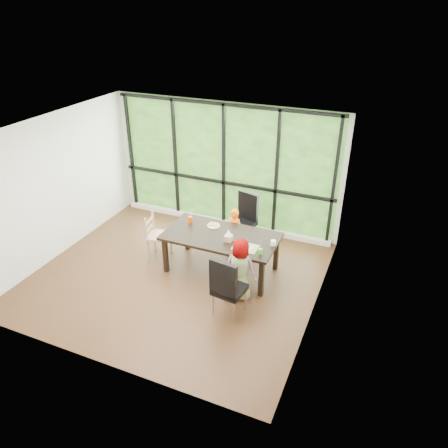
{
  "coord_description": "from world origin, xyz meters",
  "views": [
    {
      "loc": [
        3.29,
        -5.54,
        4.56
      ],
      "look_at": [
        0.77,
        0.39,
        1.05
      ],
      "focal_mm": 34.1,
      "sensor_mm": 36.0,
      "label": 1
    }
  ],
  "objects": [
    {
      "name": "green_cup",
      "position": [
        1.52,
        0.17,
        0.8
      ],
      "size": [
        0.07,
        0.07,
        0.1
      ],
      "primitive_type": "cylinder",
      "color": "#46DC2B",
      "rests_on": "dining_table"
    },
    {
      "name": "chair_end_beech",
      "position": [
        -0.63,
        0.48,
        0.45
      ],
      "size": [
        0.47,
        0.49,
        0.9
      ],
      "primitive_type": "cube",
      "rotation": [
        0.0,
        0.0,
        1.76
      ],
      "color": "#A07C5B",
      "rests_on": "ground"
    },
    {
      "name": "plate_far",
      "position": [
        0.41,
        0.75,
        0.76
      ],
      "size": [
        0.24,
        0.24,
        0.01
      ],
      "primitive_type": "cylinder",
      "color": "white",
      "rests_on": "dining_table"
    },
    {
      "name": "straw_white",
      "position": [
        -0.05,
        0.7,
        0.92
      ],
      "size": [
        0.01,
        0.04,
        0.2
      ],
      "primitive_type": "cylinder",
      "rotation": [
        0.14,
        0.0,
        0.0
      ],
      "color": "white",
      "rests_on": "orange_cup"
    },
    {
      "name": "plate_near",
      "position": [
        1.23,
        0.26,
        0.76
      ],
      "size": [
        0.23,
        0.23,
        0.01
      ],
      "primitive_type": "cylinder",
      "color": "white",
      "rests_on": "dining_table"
    },
    {
      "name": "chair_window_leather",
      "position": [
        0.68,
        1.54,
        0.54
      ],
      "size": [
        0.57,
        0.57,
        1.08
      ],
      "primitive_type": "cube",
      "rotation": [
        0.0,
        0.0,
        -0.27
      ],
      "color": "black",
      "rests_on": "ground"
    },
    {
      "name": "tissue_box",
      "position": [
        0.87,
        0.36,
        0.81
      ],
      "size": [
        0.13,
        0.13,
        0.11
      ],
      "primitive_type": "cube",
      "color": "tan",
      "rests_on": "dining_table"
    },
    {
      "name": "straw_pink",
      "position": [
        1.52,
        0.17,
        0.89
      ],
      "size": [
        0.01,
        0.04,
        0.2
      ],
      "primitive_type": "cylinder",
      "rotation": [
        0.14,
        0.0,
        0.0
      ],
      "color": "pink",
      "rests_on": "green_cup"
    },
    {
      "name": "orange_cup",
      "position": [
        -0.05,
        0.7,
        0.81
      ],
      "size": [
        0.08,
        0.08,
        0.13
      ],
      "primitive_type": "cylinder",
      "color": "#DF4702",
      "rests_on": "dining_table"
    },
    {
      "name": "placemat",
      "position": [
        1.22,
        0.27,
        0.75
      ],
      "size": [
        0.42,
        0.31,
        0.01
      ],
      "primitive_type": "cube",
      "color": "tan",
      "rests_on": "dining_table"
    },
    {
      "name": "child_toddler",
      "position": [
        0.67,
        1.13,
        0.48
      ],
      "size": [
        0.39,
        0.3,
        0.96
      ],
      "primitive_type": "imported",
      "rotation": [
        0.0,
        0.0,
        -0.22
      ],
      "color": "#FB6309",
      "rests_on": "ground"
    },
    {
      "name": "child_older",
      "position": [
        1.27,
        -0.1,
        0.55
      ],
      "size": [
        0.55,
        0.37,
        1.11
      ],
      "primitive_type": "imported",
      "rotation": [
        0.0,
        0.0,
        3.11
      ],
      "color": "slate",
      "rests_on": "ground"
    },
    {
      "name": "crepe_rolls_near",
      "position": [
        1.23,
        0.26,
        0.78
      ],
      "size": [
        0.15,
        0.12,
        0.04
      ],
      "primitive_type": null,
      "color": "tan",
      "rests_on": "plate_near"
    },
    {
      "name": "crepe_rolls_far",
      "position": [
        0.41,
        0.75,
        0.78
      ],
      "size": [
        0.2,
        0.12,
        0.04
      ],
      "primitive_type": null,
      "color": "tan",
      "rests_on": "plate_far"
    },
    {
      "name": "foliage_backdrop",
      "position": [
        0.0,
        2.23,
        1.35
      ],
      "size": [
        4.8,
        0.02,
        2.65
      ],
      "primitive_type": "cube",
      "color": "#1A4913",
      "rests_on": "back_wall"
    },
    {
      "name": "white_mug",
      "position": [
        1.63,
        0.53,
        0.8
      ],
      "size": [
        0.09,
        0.09,
        0.09
      ],
      "primitive_type": "cylinder",
      "color": "white",
      "rests_on": "dining_table"
    },
    {
      "name": "dining_table",
      "position": [
        0.67,
        0.49,
        0.38
      ],
      "size": [
        2.07,
        1.13,
        0.75
      ],
      "primitive_type": "cube",
      "rotation": [
        0.0,
        0.0,
        0.03
      ],
      "color": "black",
      "rests_on": "ground"
    },
    {
      "name": "chair_interior_leather",
      "position": [
        1.27,
        -0.56,
        0.54
      ],
      "size": [
        0.52,
        0.52,
        1.08
      ],
      "primitive_type": "cube",
      "rotation": [
        0.0,
        0.0,
        3.01
      ],
      "color": "black",
      "rests_on": "ground"
    },
    {
      "name": "ground",
      "position": [
        0.0,
        0.0,
        0.0
      ],
      "size": [
        5.0,
        5.0,
        0.0
      ],
      "primitive_type": "plane",
      "color": "black",
      "rests_on": "ground"
    },
    {
      "name": "back_wall",
      "position": [
        0.0,
        2.25,
        1.35
      ],
      "size": [
        5.0,
        0.0,
        5.0
      ],
      "primitive_type": "plane",
      "rotation": [
        1.57,
        0.0,
        0.0
      ],
      "color": "silver",
      "rests_on": "ground"
    },
    {
      "name": "tissue",
      "position": [
        0.87,
        0.36,
        0.92
      ],
      "size": [
        0.12,
        0.12,
        0.11
      ],
      "primitive_type": "cone",
      "color": "white",
      "rests_on": "tissue_box"
    },
    {
      "name": "window_sill",
      "position": [
        0.0,
        2.15,
        0.05
      ],
      "size": [
        4.8,
        0.12,
        0.1
      ],
      "primitive_type": "cube",
      "color": "silver",
      "rests_on": "ground"
    },
    {
      "name": "window_mullions",
      "position": [
        0.0,
        2.19,
        1.35
      ],
      "size": [
        4.8,
        0.06,
        2.65
      ],
      "primitive_type": null,
      "color": "black",
      "rests_on": "back_wall"
    }
  ]
}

